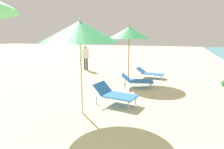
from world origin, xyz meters
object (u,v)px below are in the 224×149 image
person_walking_near (86,55)px  lounger_farthest_shoreside (150,73)px  lounger_second_shoreside (115,94)px  lounger_farthest_inland (137,80)px  umbrella_farthest (129,33)px  beach_ball (224,83)px  umbrella_second (80,32)px

person_walking_near → lounger_farthest_shoreside: bearing=-95.0°
lounger_second_shoreside → lounger_farthest_inland: 2.27m
umbrella_farthest → person_walking_near: bearing=148.1°
lounger_farthest_inland → beach_ball: lounger_farthest_inland is taller
lounger_second_shoreside → umbrella_farthest: bearing=107.1°
umbrella_second → lounger_farthest_inland: size_ratio=1.80×
umbrella_farthest → lounger_farthest_inland: bearing=-58.6°
lounger_farthest_inland → person_walking_near: bearing=129.0°
umbrella_second → beach_ball: (4.38, 4.75, -2.13)m
umbrella_second → lounger_farthest_inland: umbrella_second is taller
umbrella_farthest → beach_ball: 4.71m
umbrella_farthest → person_walking_near: umbrella_farthest is taller
person_walking_near → beach_ball: (7.50, -1.63, -0.80)m
lounger_farthest_shoreside → lounger_farthest_inland: 2.11m
umbrella_second → lounger_farthest_shoreside: (1.08, 5.37, -2.01)m
umbrella_second → lounger_farthest_inland: bearing=75.6°
lounger_farthest_shoreside → beach_ball: bearing=-3.9°
lounger_farthest_inland → person_walking_near: person_walking_near is taller
umbrella_second → lounger_farthest_shoreside: size_ratio=1.78×
lounger_farthest_shoreside → person_walking_near: size_ratio=0.95×
umbrella_second → person_walking_near: size_ratio=1.69×
beach_ball → lounger_farthest_shoreside: bearing=169.3°
umbrella_second → beach_ball: size_ratio=10.31×
umbrella_farthest → person_walking_near: 4.16m
umbrella_farthest → lounger_farthest_inland: (0.62, -1.02, -1.97)m
umbrella_second → lounger_farthest_shoreside: umbrella_second is taller
umbrella_second → person_walking_near: bearing=116.1°
umbrella_farthest → lounger_second_shoreside: bearing=-82.9°
umbrella_farthest → lounger_farthest_inland: size_ratio=1.81×
umbrella_second → beach_ball: 6.81m
lounger_farthest_shoreside → lounger_farthest_inland: (-0.24, -2.10, 0.06)m
beach_ball → person_walking_near: bearing=167.8°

